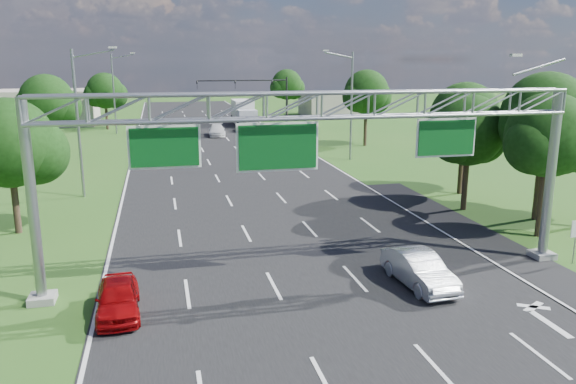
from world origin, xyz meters
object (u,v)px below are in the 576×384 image
object	(u,v)px
sign_gantry	(321,120)
traffic_signal	(261,91)
silver_sedan	(419,269)
regulatory_sign	(576,233)
red_coupe	(118,298)
box_truck	(243,113)

from	to	relation	value
sign_gantry	traffic_signal	size ratio (longest dim) A/B	1.92
sign_gantry	traffic_signal	distance (m)	53.51
sign_gantry	silver_sedan	size ratio (longest dim) A/B	5.42
sign_gantry	regulatory_sign	size ratio (longest dim) A/B	11.19
regulatory_sign	red_coupe	distance (m)	20.43
silver_sedan	sign_gantry	bearing A→B (deg)	150.94
silver_sedan	red_coupe	bearing A→B (deg)	176.01
regulatory_sign	silver_sedan	size ratio (longest dim) A/B	0.48
regulatory_sign	traffic_signal	size ratio (longest dim) A/B	0.17
sign_gantry	red_coupe	distance (m)	10.56
red_coupe	silver_sedan	size ratio (longest dim) A/B	0.90
red_coupe	silver_sedan	bearing A→B (deg)	-2.33
regulatory_sign	traffic_signal	distance (m)	54.37
traffic_signal	regulatory_sign	bearing A→B (deg)	-84.80
red_coupe	box_truck	xyz separation A→B (m)	(14.00, 61.24, 1.02)
silver_sedan	box_truck	bearing A→B (deg)	84.23
sign_gantry	regulatory_sign	distance (m)	13.25
silver_sedan	box_truck	distance (m)	61.26
sign_gantry	box_truck	size ratio (longest dim) A/B	2.53
red_coupe	box_truck	bearing A→B (deg)	74.72
traffic_signal	silver_sedan	bearing A→B (deg)	-93.45
traffic_signal	box_truck	bearing A→B (deg)	102.92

